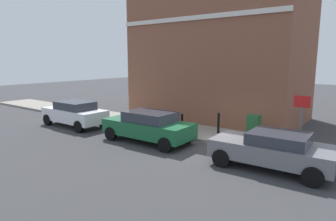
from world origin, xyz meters
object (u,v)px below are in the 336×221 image
(car_grey, at_px, (273,149))
(bollard_far_kerb, at_px, (182,123))
(bollard_near_cabinet, at_px, (218,122))
(street_sign, at_px, (301,116))
(car_green, at_px, (148,126))
(utility_cabinet, at_px, (254,128))
(car_white, at_px, (75,113))

(car_grey, relative_size, bollard_far_kerb, 3.95)
(bollard_near_cabinet, height_order, bollard_far_kerb, same)
(car_grey, height_order, street_sign, street_sign)
(car_green, xyz_separation_m, bollard_near_cabinet, (2.85, -2.12, -0.06))
(street_sign, bearing_deg, bollard_near_cabinet, 75.20)
(car_grey, relative_size, bollard_near_cabinet, 3.95)
(car_grey, xyz_separation_m, utility_cabinet, (2.79, 1.72, -0.02))
(bollard_near_cabinet, height_order, street_sign, street_sign)
(car_grey, xyz_separation_m, car_white, (-0.01, 11.14, 0.06))
(car_grey, distance_m, car_green, 5.66)
(bollard_far_kerb, xyz_separation_m, street_sign, (0.24, -5.30, 0.96))
(bollard_far_kerb, bearing_deg, bollard_near_cabinet, -45.34)
(car_green, bearing_deg, bollard_near_cabinet, -127.65)
(car_grey, bearing_deg, street_sign, -105.32)
(car_grey, relative_size, car_white, 1.01)
(car_green, bearing_deg, car_white, -0.52)
(bollard_near_cabinet, relative_size, bollard_far_kerb, 1.00)
(car_grey, height_order, bollard_far_kerb, car_grey)
(car_green, xyz_separation_m, street_sign, (1.80, -6.11, 0.90))
(car_grey, distance_m, car_white, 11.14)
(car_white, bearing_deg, car_green, -179.03)
(street_sign, bearing_deg, car_grey, 166.17)
(car_white, bearing_deg, bollard_near_cabinet, -158.65)
(bollard_far_kerb, relative_size, street_sign, 0.45)
(utility_cabinet, height_order, street_sign, street_sign)
(car_green, bearing_deg, car_grey, 178.65)
(car_green, relative_size, car_white, 1.06)
(car_grey, xyz_separation_m, bollard_far_kerb, (1.60, 4.84, -0.00))
(car_grey, relative_size, car_green, 0.95)
(bollard_far_kerb, bearing_deg, car_white, 104.28)
(car_white, xyz_separation_m, utility_cabinet, (2.79, -9.43, -0.08))
(car_white, relative_size, bollard_near_cabinet, 3.91)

